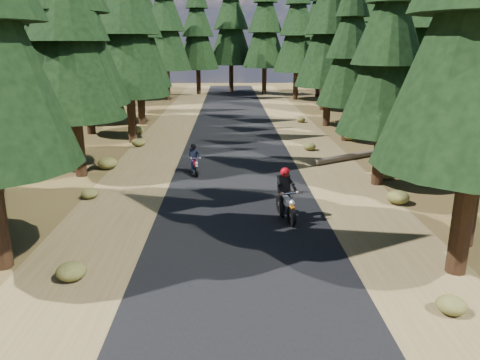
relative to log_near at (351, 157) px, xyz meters
name	(u,v)px	position (x,y,z in m)	size (l,w,h in m)	color
ground	(241,223)	(-6.08, -9.03, -0.16)	(120.00, 120.00, 0.00)	#433018
road	(238,182)	(-6.08, -4.03, -0.15)	(6.00, 100.00, 0.01)	black
shoulder_l	(134,182)	(-10.68, -4.03, -0.16)	(3.20, 100.00, 0.01)	brown
shoulder_r	(341,181)	(-1.48, -4.03, -0.16)	(3.20, 100.00, 0.01)	brown
pine_forest	(233,15)	(-6.10, 12.01, 7.73)	(34.59, 55.08, 16.32)	black
log_near	(351,157)	(0.00, 0.00, 0.00)	(0.32, 0.32, 5.02)	#4C4233
log_far	(467,184)	(3.78, -4.97, -0.04)	(0.24, 0.24, 3.89)	#4C4233
understory_shrubs	(263,166)	(-4.82, -2.17, 0.10)	(14.89, 30.04, 0.63)	#474C1E
rider_lead	(286,203)	(-4.52, -8.70, 0.45)	(0.98, 2.11, 1.81)	white
rider_follow	(194,164)	(-8.10, -2.69, 0.32)	(0.84, 1.65, 1.41)	maroon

